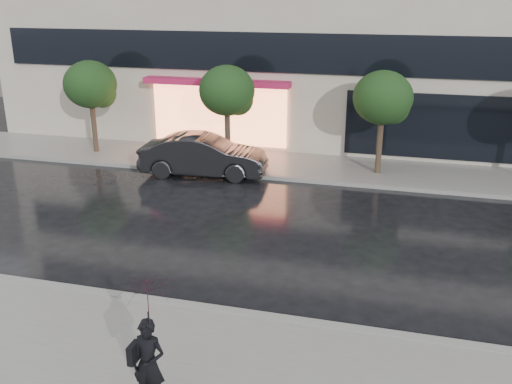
% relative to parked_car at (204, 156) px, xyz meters
% --- Properties ---
extents(ground, '(120.00, 120.00, 0.00)m').
position_rel_parked_car_xyz_m(ground, '(3.42, -8.30, -0.79)').
color(ground, black).
rests_on(ground, ground).
extents(sidewalk_near, '(60.00, 4.50, 0.12)m').
position_rel_parked_car_xyz_m(sidewalk_near, '(3.42, -11.55, -0.73)').
color(sidewalk_near, slate).
rests_on(sidewalk_near, ground).
extents(sidewalk_far, '(60.00, 3.50, 0.12)m').
position_rel_parked_car_xyz_m(sidewalk_far, '(3.42, 1.95, -0.73)').
color(sidewalk_far, slate).
rests_on(sidewalk_far, ground).
extents(curb_near, '(60.00, 0.25, 0.14)m').
position_rel_parked_car_xyz_m(curb_near, '(3.42, -9.30, -0.72)').
color(curb_near, gray).
rests_on(curb_near, ground).
extents(curb_far, '(60.00, 0.25, 0.14)m').
position_rel_parked_car_xyz_m(curb_far, '(3.42, 0.20, -0.72)').
color(curb_far, gray).
rests_on(curb_far, ground).
extents(tree_far_west, '(2.20, 2.20, 3.99)m').
position_rel_parked_car_xyz_m(tree_far_west, '(-5.52, 1.73, 2.14)').
color(tree_far_west, '#33261C').
rests_on(tree_far_west, ground).
extents(tree_mid_west, '(2.20, 2.20, 3.99)m').
position_rel_parked_car_xyz_m(tree_mid_west, '(0.48, 1.73, 2.14)').
color(tree_mid_west, '#33261C').
rests_on(tree_mid_west, ground).
extents(tree_mid_east, '(2.20, 2.20, 3.99)m').
position_rel_parked_car_xyz_m(tree_mid_east, '(6.48, 1.73, 2.14)').
color(tree_mid_east, '#33261C').
rests_on(tree_mid_east, ground).
extents(parked_car, '(4.92, 2.13, 1.57)m').
position_rel_parked_car_xyz_m(parked_car, '(0.00, 0.00, 0.00)').
color(parked_car, black).
rests_on(parked_car, ground).
extents(pedestrian_with_umbrella, '(1.04, 1.06, 2.36)m').
position_rel_parked_car_xyz_m(pedestrian_with_umbrella, '(3.62, -12.47, 0.93)').
color(pedestrian_with_umbrella, black).
rests_on(pedestrian_with_umbrella, sidewalk_near).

